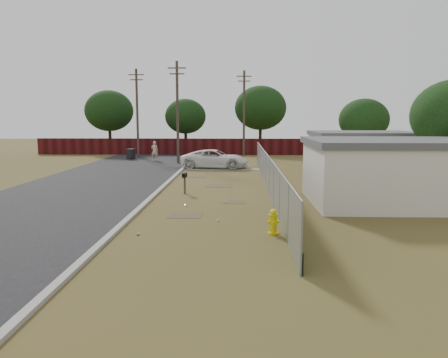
{
  "coord_description": "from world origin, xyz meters",
  "views": [
    {
      "loc": [
        1.46,
        -23.03,
        4.15
      ],
      "look_at": [
        0.73,
        -1.65,
        1.1
      ],
      "focal_mm": 35.0,
      "sensor_mm": 36.0,
      "label": 1
    }
  ],
  "objects_px": {
    "fire_hydrant": "(273,222)",
    "trash_bin": "(131,154)",
    "pedestrian": "(155,151)",
    "pickup_truck": "(215,159)",
    "mailbox": "(185,177)"
  },
  "relations": [
    {
      "from": "pickup_truck",
      "to": "mailbox",
      "type": "bearing_deg",
      "value": -180.0
    },
    {
      "from": "fire_hydrant",
      "to": "trash_bin",
      "type": "relative_size",
      "value": 0.91
    },
    {
      "from": "fire_hydrant",
      "to": "pedestrian",
      "type": "xyz_separation_m",
      "value": [
        -9.24,
        26.02,
        0.5
      ]
    },
    {
      "from": "pickup_truck",
      "to": "pedestrian",
      "type": "xyz_separation_m",
      "value": [
        -6.07,
        5.84,
        0.18
      ]
    },
    {
      "from": "fire_hydrant",
      "to": "pedestrian",
      "type": "relative_size",
      "value": 0.5
    },
    {
      "from": "trash_bin",
      "to": "pickup_truck",
      "type": "bearing_deg",
      "value": -39.54
    },
    {
      "from": "pickup_truck",
      "to": "pedestrian",
      "type": "distance_m",
      "value": 8.42
    },
    {
      "from": "mailbox",
      "to": "pickup_truck",
      "type": "relative_size",
      "value": 0.21
    },
    {
      "from": "pickup_truck",
      "to": "trash_bin",
      "type": "xyz_separation_m",
      "value": [
        -8.71,
        7.19,
        -0.23
      ]
    },
    {
      "from": "fire_hydrant",
      "to": "pedestrian",
      "type": "bearing_deg",
      "value": 109.56
    },
    {
      "from": "pickup_truck",
      "to": "fire_hydrant",
      "type": "bearing_deg",
      "value": -166.31
    },
    {
      "from": "trash_bin",
      "to": "pedestrian",
      "type": "bearing_deg",
      "value": -27.1
    },
    {
      "from": "mailbox",
      "to": "pickup_truck",
      "type": "distance_m",
      "value": 12.07
    },
    {
      "from": "pedestrian",
      "to": "trash_bin",
      "type": "relative_size",
      "value": 1.81
    },
    {
      "from": "pedestrian",
      "to": "mailbox",
      "type": "bearing_deg",
      "value": 120.28
    }
  ]
}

